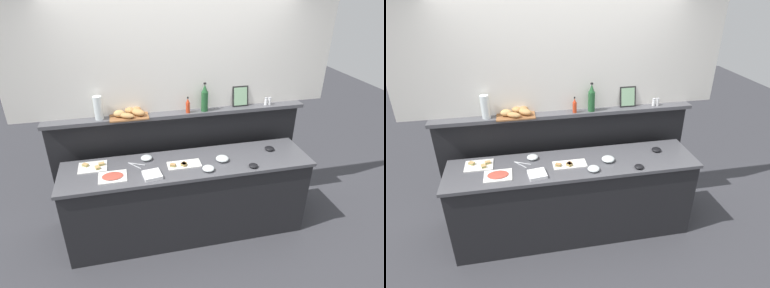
% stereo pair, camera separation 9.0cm
% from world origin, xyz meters
% --- Properties ---
extents(ground_plane, '(12.00, 12.00, 0.00)m').
position_xyz_m(ground_plane, '(0.00, 0.60, 0.00)').
color(ground_plane, '#38383D').
extents(buffet_counter, '(2.59, 0.61, 0.92)m').
position_xyz_m(buffet_counter, '(0.00, 0.00, 0.46)').
color(buffet_counter, black).
rests_on(buffet_counter, ground_plane).
extents(back_ledge_unit, '(2.87, 0.22, 1.33)m').
position_xyz_m(back_ledge_unit, '(0.00, 0.48, 0.69)').
color(back_ledge_unit, black).
rests_on(back_ledge_unit, ground_plane).
extents(upper_wall_panel, '(3.47, 0.08, 1.27)m').
position_xyz_m(upper_wall_panel, '(0.00, 0.51, 1.96)').
color(upper_wall_panel, white).
rests_on(upper_wall_panel, back_ledge_unit).
extents(sandwich_platter_side, '(0.34, 0.16, 0.04)m').
position_xyz_m(sandwich_platter_side, '(-0.06, -0.03, 0.93)').
color(sandwich_platter_side, white).
rests_on(sandwich_platter_side, buffet_counter).
extents(sandwich_platter_front, '(0.28, 0.22, 0.04)m').
position_xyz_m(sandwich_platter_front, '(-0.95, 0.13, 0.93)').
color(sandwich_platter_front, white).
rests_on(sandwich_platter_front, buffet_counter).
extents(cold_cuts_platter, '(0.27, 0.21, 0.02)m').
position_xyz_m(cold_cuts_platter, '(-0.76, -0.10, 0.93)').
color(cold_cuts_platter, white).
rests_on(cold_cuts_platter, buffet_counter).
extents(glass_bowl_large, '(0.12, 0.12, 0.05)m').
position_xyz_m(glass_bowl_large, '(0.17, -0.18, 0.94)').
color(glass_bowl_large, silver).
rests_on(glass_bowl_large, buffet_counter).
extents(glass_bowl_medium, '(0.12, 0.12, 0.05)m').
position_xyz_m(glass_bowl_medium, '(-0.41, 0.16, 0.94)').
color(glass_bowl_medium, silver).
rests_on(glass_bowl_medium, buffet_counter).
extents(glass_bowl_small, '(0.13, 0.13, 0.05)m').
position_xyz_m(glass_bowl_small, '(0.36, -0.03, 0.94)').
color(glass_bowl_small, silver).
rests_on(glass_bowl_small, buffet_counter).
extents(condiment_bowl_dark, '(0.09, 0.09, 0.03)m').
position_xyz_m(condiment_bowl_dark, '(0.63, -0.22, 0.94)').
color(condiment_bowl_dark, black).
rests_on(condiment_bowl_dark, buffet_counter).
extents(condiment_bowl_cream, '(0.10, 0.10, 0.04)m').
position_xyz_m(condiment_bowl_cream, '(0.94, 0.08, 0.94)').
color(condiment_bowl_cream, black).
rests_on(condiment_bowl_cream, buffet_counter).
extents(serving_tongs, '(0.17, 0.15, 0.01)m').
position_xyz_m(serving_tongs, '(-0.54, 0.08, 0.92)').
color(serving_tongs, '#B7BABF').
rests_on(serving_tongs, buffet_counter).
extents(napkin_stack, '(0.19, 0.19, 0.03)m').
position_xyz_m(napkin_stack, '(-0.39, -0.17, 0.94)').
color(napkin_stack, white).
rests_on(napkin_stack, buffet_counter).
extents(wine_bottle_green, '(0.08, 0.08, 0.32)m').
position_xyz_m(wine_bottle_green, '(0.27, 0.39, 1.47)').
color(wine_bottle_green, '#23562D').
rests_on(wine_bottle_green, back_ledge_unit).
extents(hot_sauce_bottle, '(0.04, 0.04, 0.18)m').
position_xyz_m(hot_sauce_bottle, '(0.08, 0.38, 1.40)').
color(hot_sauce_bottle, red).
rests_on(hot_sauce_bottle, back_ledge_unit).
extents(salt_shaker, '(0.03, 0.03, 0.09)m').
position_xyz_m(salt_shaker, '(1.00, 0.41, 1.37)').
color(salt_shaker, white).
rests_on(salt_shaker, back_ledge_unit).
extents(pepper_shaker, '(0.03, 0.03, 0.09)m').
position_xyz_m(pepper_shaker, '(1.04, 0.41, 1.37)').
color(pepper_shaker, white).
rests_on(pepper_shaker, back_ledge_unit).
extents(bread_basket, '(0.40, 0.27, 0.08)m').
position_xyz_m(bread_basket, '(-0.53, 0.40, 1.36)').
color(bread_basket, brown).
rests_on(bread_basket, back_ledge_unit).
extents(framed_picture, '(0.18, 0.06, 0.23)m').
position_xyz_m(framed_picture, '(0.70, 0.44, 1.44)').
color(framed_picture, black).
rests_on(framed_picture, back_ledge_unit).
extents(water_carafe, '(0.09, 0.09, 0.25)m').
position_xyz_m(water_carafe, '(-0.84, 0.41, 1.45)').
color(water_carafe, silver).
rests_on(water_carafe, back_ledge_unit).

